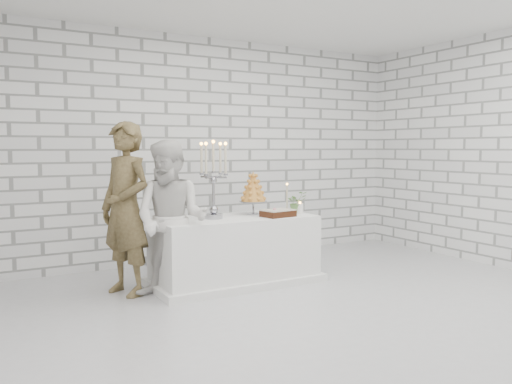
# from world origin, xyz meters

# --- Properties ---
(ground) EXTENTS (6.00, 5.00, 0.01)m
(ground) POSITION_xyz_m (0.00, 0.00, 0.00)
(ground) COLOR silver
(ground) RESTS_ON ground
(wall_back) EXTENTS (6.00, 0.01, 3.00)m
(wall_back) POSITION_xyz_m (0.00, 2.50, 1.50)
(wall_back) COLOR white
(wall_back) RESTS_ON ground
(cake_table) EXTENTS (1.80, 0.80, 0.75)m
(cake_table) POSITION_xyz_m (-0.31, 1.15, 0.38)
(cake_table) COLOR white
(cake_table) RESTS_ON ground
(groom) EXTENTS (0.66, 0.77, 1.80)m
(groom) POSITION_xyz_m (-1.50, 1.31, 0.90)
(groom) COLOR #4C3D23
(groom) RESTS_ON ground
(bride) EXTENTS (0.99, 0.98, 1.61)m
(bride) POSITION_xyz_m (-1.15, 0.91, 0.80)
(bride) COLOR silver
(bride) RESTS_ON ground
(candelabra) EXTENTS (0.41, 0.41, 0.86)m
(candelabra) POSITION_xyz_m (-0.58, 1.15, 1.18)
(candelabra) COLOR #9898A2
(candelabra) RESTS_ON cake_table
(croquembouche) EXTENTS (0.37, 0.37, 0.50)m
(croquembouche) POSITION_xyz_m (-0.02, 1.25, 1.00)
(croquembouche) COLOR #AD6F2D
(croquembouche) RESTS_ON cake_table
(chocolate_cake) EXTENTS (0.38, 0.30, 0.08)m
(chocolate_cake) POSITION_xyz_m (0.12, 0.94, 0.79)
(chocolate_cake) COLOR black
(chocolate_cake) RESTS_ON cake_table
(pillar_candle) EXTENTS (0.09, 0.09, 0.12)m
(pillar_candle) POSITION_xyz_m (0.49, 1.05, 0.81)
(pillar_candle) COLOR white
(pillar_candle) RESTS_ON cake_table
(extra_taper) EXTENTS (0.07, 0.07, 0.32)m
(extra_taper) POSITION_xyz_m (0.50, 1.34, 0.91)
(extra_taper) COLOR beige
(extra_taper) RESTS_ON cake_table
(flowers) EXTENTS (0.24, 0.21, 0.26)m
(flowers) POSITION_xyz_m (0.48, 1.10, 0.88)
(flowers) COLOR #3B7A33
(flowers) RESTS_ON cake_table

